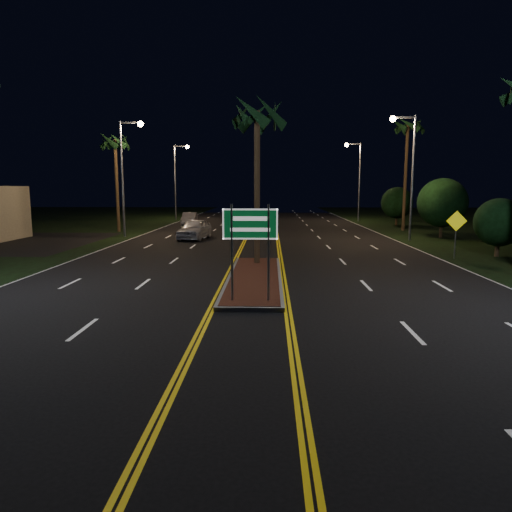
{
  "coord_description": "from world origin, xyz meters",
  "views": [
    {
      "loc": [
        0.65,
        -11.98,
        3.86
      ],
      "look_at": [
        0.24,
        1.14,
        1.9
      ],
      "focal_mm": 32.0,
      "sensor_mm": 36.0,
      "label": 1
    }
  ],
  "objects_px": {
    "palm_left_far": "(115,143)",
    "shrub_far": "(397,203)",
    "streetlight_left_mid": "(127,165)",
    "shrub_near": "(499,222)",
    "streetlight_right_far": "(356,172)",
    "car_near": "(195,227)",
    "palm_median": "(257,116)",
    "streetlight_left_far": "(178,173)",
    "streetlight_right_mid": "(408,163)",
    "highway_sign": "(250,233)",
    "median_island": "(255,278)",
    "warning_sign": "(456,227)",
    "palm_right_far": "(408,128)",
    "car_far": "(190,218)",
    "shrub_mid": "(442,203)"
  },
  "relations": [
    {
      "from": "palm_left_far",
      "to": "shrub_far",
      "type": "bearing_deg",
      "value": 16.74
    },
    {
      "from": "streetlight_left_mid",
      "to": "shrub_far",
      "type": "xyz_separation_m",
      "value": [
        24.41,
        12.0,
        -3.32
      ]
    },
    {
      "from": "streetlight_left_mid",
      "to": "shrub_near",
      "type": "distance_m",
      "value": 26.37
    },
    {
      "from": "streetlight_right_far",
      "to": "streetlight_left_mid",
      "type": "bearing_deg",
      "value": -139.7
    },
    {
      "from": "car_near",
      "to": "palm_median",
      "type": "bearing_deg",
      "value": -59.28
    },
    {
      "from": "palm_median",
      "to": "shrub_far",
      "type": "bearing_deg",
      "value": 61.58
    },
    {
      "from": "streetlight_right_far",
      "to": "palm_median",
      "type": "relative_size",
      "value": 1.08
    },
    {
      "from": "streetlight_left_far",
      "to": "car_near",
      "type": "bearing_deg",
      "value": -75.64
    },
    {
      "from": "streetlight_right_mid",
      "to": "streetlight_right_far",
      "type": "height_order",
      "value": "same"
    },
    {
      "from": "shrub_near",
      "to": "streetlight_left_mid",
      "type": "bearing_deg",
      "value": 157.48
    },
    {
      "from": "highway_sign",
      "to": "streetlight_left_far",
      "type": "bearing_deg",
      "value": 104.44
    },
    {
      "from": "median_island",
      "to": "shrub_near",
      "type": "bearing_deg",
      "value": 27.41
    },
    {
      "from": "palm_median",
      "to": "streetlight_right_mid",
      "type": "bearing_deg",
      "value": 47.3
    },
    {
      "from": "median_island",
      "to": "shrub_far",
      "type": "xyz_separation_m",
      "value": [
        13.8,
        29.0,
        2.25
      ]
    },
    {
      "from": "streetlight_left_far",
      "to": "shrub_near",
      "type": "bearing_deg",
      "value": -51.21
    },
    {
      "from": "palm_median",
      "to": "streetlight_left_mid",
      "type": "bearing_deg",
      "value": 128.17
    },
    {
      "from": "median_island",
      "to": "streetlight_left_mid",
      "type": "height_order",
      "value": "streetlight_left_mid"
    },
    {
      "from": "warning_sign",
      "to": "streetlight_left_mid",
      "type": "bearing_deg",
      "value": 155.23
    },
    {
      "from": "streetlight_left_mid",
      "to": "warning_sign",
      "type": "relative_size",
      "value": 3.42
    },
    {
      "from": "streetlight_right_mid",
      "to": "palm_median",
      "type": "distance_m",
      "value": 15.73
    },
    {
      "from": "streetlight_left_far",
      "to": "car_near",
      "type": "xyz_separation_m",
      "value": [
        5.5,
        -21.49,
        -4.76
      ]
    },
    {
      "from": "shrub_far",
      "to": "streetlight_right_far",
      "type": "bearing_deg",
      "value": 117.98
    },
    {
      "from": "palm_left_far",
      "to": "streetlight_right_far",
      "type": "bearing_deg",
      "value": 30.88
    },
    {
      "from": "palm_left_far",
      "to": "palm_right_far",
      "type": "height_order",
      "value": "palm_right_far"
    },
    {
      "from": "shrub_far",
      "to": "streetlight_right_mid",
      "type": "bearing_deg",
      "value": -102.82
    },
    {
      "from": "highway_sign",
      "to": "shrub_near",
      "type": "xyz_separation_m",
      "value": [
        13.5,
        11.2,
        -0.46
      ]
    },
    {
      "from": "streetlight_left_far",
      "to": "warning_sign",
      "type": "bearing_deg",
      "value": -55.23
    },
    {
      "from": "highway_sign",
      "to": "palm_median",
      "type": "bearing_deg",
      "value": 90.0
    },
    {
      "from": "car_near",
      "to": "streetlight_right_mid",
      "type": "bearing_deg",
      "value": 5.81
    },
    {
      "from": "car_far",
      "to": "car_near",
      "type": "bearing_deg",
      "value": -81.82
    },
    {
      "from": "streetlight_right_mid",
      "to": "shrub_near",
      "type": "height_order",
      "value": "streetlight_right_mid"
    },
    {
      "from": "palm_right_far",
      "to": "shrub_near",
      "type": "xyz_separation_m",
      "value": [
        0.7,
        -16.0,
        -7.2
      ]
    },
    {
      "from": "shrub_near",
      "to": "streetlight_left_far",
      "type": "bearing_deg",
      "value": 128.79
    },
    {
      "from": "streetlight_left_far",
      "to": "streetlight_left_mid",
      "type": "bearing_deg",
      "value": -90.0
    },
    {
      "from": "streetlight_left_far",
      "to": "shrub_mid",
      "type": "xyz_separation_m",
      "value": [
        24.61,
        -20.0,
        -2.93
      ]
    },
    {
      "from": "highway_sign",
      "to": "streetlight_right_far",
      "type": "bearing_deg",
      "value": 74.85
    },
    {
      "from": "median_island",
      "to": "car_far",
      "type": "relative_size",
      "value": 2.24
    },
    {
      "from": "shrub_far",
      "to": "palm_right_far",
      "type": "bearing_deg",
      "value": -99.46
    },
    {
      "from": "median_island",
      "to": "highway_sign",
      "type": "xyz_separation_m",
      "value": [
        0.0,
        -4.2,
        2.32
      ]
    },
    {
      "from": "shrub_near",
      "to": "car_far",
      "type": "height_order",
      "value": "shrub_near"
    },
    {
      "from": "car_near",
      "to": "warning_sign",
      "type": "relative_size",
      "value": 2.04
    },
    {
      "from": "streetlight_left_mid",
      "to": "palm_median",
      "type": "height_order",
      "value": "streetlight_left_mid"
    },
    {
      "from": "shrub_mid",
      "to": "shrub_far",
      "type": "xyz_separation_m",
      "value": [
        -0.2,
        12.0,
        -0.39
      ]
    },
    {
      "from": "car_far",
      "to": "palm_median",
      "type": "bearing_deg",
      "value": -76.21
    },
    {
      "from": "median_island",
      "to": "warning_sign",
      "type": "relative_size",
      "value": 3.89
    },
    {
      "from": "streetlight_right_far",
      "to": "shrub_near",
      "type": "distance_m",
      "value": 28.39
    },
    {
      "from": "streetlight_left_mid",
      "to": "warning_sign",
      "type": "bearing_deg",
      "value": -26.85
    },
    {
      "from": "palm_left_far",
      "to": "shrub_mid",
      "type": "bearing_deg",
      "value": -8.49
    },
    {
      "from": "car_near",
      "to": "shrub_near",
      "type": "bearing_deg",
      "value": -16.9
    },
    {
      "from": "median_island",
      "to": "streetlight_right_far",
      "type": "distance_m",
      "value": 37.0
    }
  ]
}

